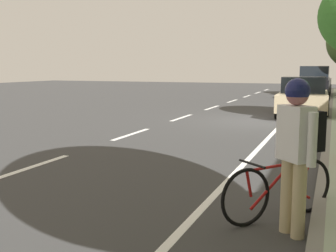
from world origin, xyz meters
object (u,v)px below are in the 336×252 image
object	(u,v)px
parked_pickup_black_mid	(313,83)
cyclist_with_backpack	(298,140)
bicycle_at_curb	(280,190)
parked_sedan_tan_second	(303,97)

from	to	relation	value
parked_pickup_black_mid	cyclist_with_backpack	distance (m)	23.06
bicycle_at_curb	parked_pickup_black_mid	bearing A→B (deg)	91.65
parked_sedan_tan_second	cyclist_with_backpack	size ratio (longest dim) A/B	2.52
parked_sedan_tan_second	bicycle_at_curb	bearing A→B (deg)	-87.48
parked_sedan_tan_second	parked_pickup_black_mid	world-z (taller)	parked_pickup_black_mid
parked_sedan_tan_second	cyclist_with_backpack	xyz separation A→B (m)	(0.74, -12.24, 0.33)
bicycle_at_curb	cyclist_with_backpack	bearing A→B (deg)	-63.38
parked_sedan_tan_second	bicycle_at_curb	distance (m)	11.83
parked_pickup_black_mid	cyclist_with_backpack	world-z (taller)	parked_pickup_black_mid
bicycle_at_curb	cyclist_with_backpack	world-z (taller)	cyclist_with_backpack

